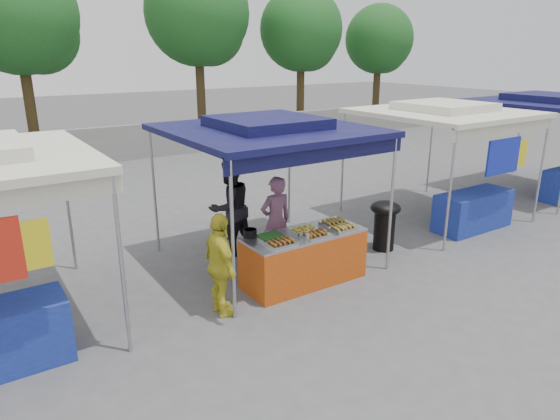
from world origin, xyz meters
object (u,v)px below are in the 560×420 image
wok_burner (385,221)px  helper_man (230,208)px  vendor_table (304,258)px  cooking_pot (250,233)px  customer_person (221,265)px  vendor_woman (276,222)px

wok_burner → helper_man: helper_man is taller
vendor_table → cooking_pot: (-0.80, 0.34, 0.49)m
helper_man → customer_person: helper_man is taller
vendor_woman → customer_person: bearing=36.0°
wok_burner → vendor_woman: 2.19m
vendor_table → helper_man: 1.83m
vendor_table → wok_burner: size_ratio=2.09×
vendor_woman → helper_man: bearing=-61.8°
vendor_woman → wok_burner: bearing=169.1°
vendor_woman → cooking_pot: bearing=34.8°
vendor_table → wok_burner: (2.11, 0.30, 0.14)m
cooking_pot → vendor_woman: 0.95m
cooking_pot → customer_person: (-0.79, -0.53, -0.15)m
wok_burner → customer_person: (-3.70, -0.50, 0.19)m
helper_man → customer_person: bearing=49.5°
vendor_table → wok_burner: 2.13m
vendor_table → vendor_woman: size_ratio=1.24×
cooking_pot → wok_burner: 2.93m
wok_burner → helper_man: bearing=167.4°
vendor_woman → helper_man: size_ratio=0.90×
vendor_table → helper_man: size_ratio=1.11×
wok_burner → vendor_woman: size_ratio=0.60×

